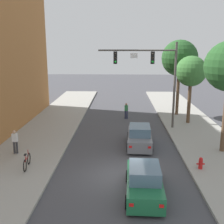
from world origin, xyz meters
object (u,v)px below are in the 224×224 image
pedestrian_crossing_road (126,110)px  street_tree_third (180,58)px  traffic_signal_mast (153,69)px  fire_hydrant (201,163)px  street_tree_second (191,72)px  car_lead_grey (140,137)px  bicycle_leaning (27,162)px  pedestrian_sidewalk_left_walker (15,141)px  car_following_green (144,181)px

pedestrian_crossing_road → street_tree_third: bearing=14.7°
traffic_signal_mast → fire_hydrant: size_ratio=10.42×
fire_hydrant → street_tree_second: 11.45m
car_lead_grey → bicycle_leaning: size_ratio=2.44×
traffic_signal_mast → street_tree_third: size_ratio=0.96×
street_tree_second → pedestrian_crossing_road: bearing=162.4°
traffic_signal_mast → street_tree_second: traffic_signal_mast is taller
pedestrian_sidewalk_left_walker → street_tree_third: 18.25m
pedestrian_sidewalk_left_walker → street_tree_second: (13.59, 8.32, 3.94)m
pedestrian_sidewalk_left_walker → pedestrian_crossing_road: (7.70, 10.18, -0.15)m
fire_hydrant → street_tree_third: bearing=84.8°
car_lead_grey → street_tree_third: bearing=64.1°
traffic_signal_mast → car_lead_grey: 6.62m
pedestrian_crossing_road → fire_hydrant: bearing=-71.0°
street_tree_third → pedestrian_sidewalk_left_walker: bearing=-138.6°
pedestrian_crossing_road → fire_hydrant: size_ratio=2.28×
fire_hydrant → street_tree_second: street_tree_second is taller
street_tree_second → fire_hydrant: bearing=-99.2°
pedestrian_crossing_road → fire_hydrant: 12.96m
pedestrian_crossing_road → bicycle_leaning: (-6.17, -12.46, -0.37)m
pedestrian_sidewalk_left_walker → car_following_green: bearing=-30.5°
pedestrian_sidewalk_left_walker → street_tree_third: size_ratio=0.21×
car_lead_grey → pedestrian_sidewalk_left_walker: (-8.55, -2.11, 0.34)m
car_lead_grey → street_tree_second: 9.07m
car_lead_grey → pedestrian_crossing_road: bearing=96.0°
pedestrian_sidewalk_left_walker → traffic_signal_mast: bearing=33.8°
pedestrian_sidewalk_left_walker → fire_hydrant: bearing=-9.9°
pedestrian_crossing_road → street_tree_second: street_tree_second is taller
bicycle_leaning → street_tree_third: size_ratio=0.23×
traffic_signal_mast → pedestrian_sidewalk_left_walker: (-9.91, -6.64, -4.29)m
fire_hydrant → street_tree_second: bearing=80.8°
traffic_signal_mast → car_following_green: traffic_signal_mast is taller
traffic_signal_mast → bicycle_leaning: (-8.38, -8.92, -4.81)m
pedestrian_sidewalk_left_walker → fire_hydrant: (11.91, -2.07, -0.56)m
car_lead_grey → fire_hydrant: (3.37, -4.18, -0.22)m
car_lead_grey → bicycle_leaning: 8.27m
pedestrian_sidewalk_left_walker → bicycle_leaning: pedestrian_sidewalk_left_walker is taller
car_following_green → pedestrian_sidewalk_left_walker: bearing=149.5°
traffic_signal_mast → pedestrian_crossing_road: 6.09m
car_lead_grey → street_tree_second: street_tree_second is taller
car_following_green → fire_hydrant: bearing=38.3°
pedestrian_crossing_road → car_following_green: bearing=-87.6°
car_following_green → street_tree_third: (4.83, 16.52, 5.35)m
pedestrian_sidewalk_left_walker → pedestrian_crossing_road: size_ratio=1.00×
pedestrian_sidewalk_left_walker → street_tree_third: street_tree_third is taller
traffic_signal_mast → fire_hydrant: 10.17m
fire_hydrant → street_tree_second: (1.68, 10.39, 4.50)m
traffic_signal_mast → pedestrian_crossing_road: bearing=122.0°
pedestrian_sidewalk_left_walker → car_lead_grey: bearing=13.9°
traffic_signal_mast → street_tree_second: (3.68, 1.68, -0.35)m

